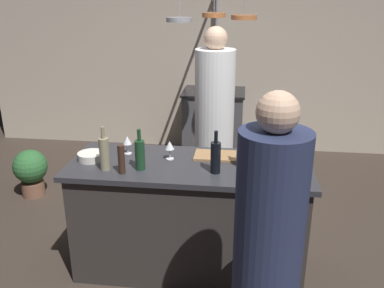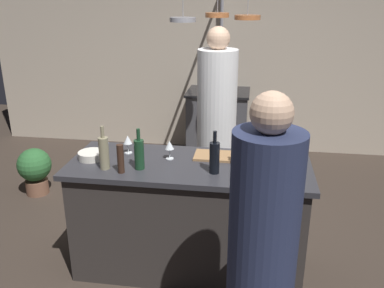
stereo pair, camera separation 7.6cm
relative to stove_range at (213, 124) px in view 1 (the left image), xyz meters
The scene contains 20 objects.
ground_plane 2.49m from the stove_range, 90.00° to the right, with size 9.00×9.00×0.00m, color #382D26.
back_wall 0.94m from the stove_range, 90.00° to the left, with size 6.40×0.16×2.60m, color #BCAD99.
kitchen_island 2.45m from the stove_range, 90.00° to the right, with size 1.80×0.72×0.90m.
stove_range is the anchor object (origin of this frame).
chef 1.44m from the stove_range, 85.65° to the right, with size 0.38×0.38×1.81m.
bar_stool_right 3.12m from the stove_range, 79.76° to the right, with size 0.28×0.28×0.68m.
guest_right 3.47m from the stove_range, 81.13° to the right, with size 0.36×0.36×1.69m.
overhead_pot_rack 1.33m from the stove_range, 88.32° to the right, with size 0.91×1.34×2.17m.
potted_plant 2.34m from the stove_range, 142.49° to the right, with size 0.36×0.36×0.52m.
cutting_board 2.34m from the stove_range, 85.51° to the right, with size 0.32×0.22×0.02m, color #997047.
pepper_mill 2.77m from the stove_range, 99.48° to the right, with size 0.05×0.05×0.21m, color #382319.
wine_bottle_rose 2.56m from the stove_range, 80.93° to the right, with size 0.07×0.07×0.30m.
wine_bottle_white 2.76m from the stove_range, 102.55° to the right, with size 0.07×0.07×0.32m.
wine_bottle_green 2.68m from the stove_range, 97.40° to the right, with size 0.07×0.07×0.30m.
wine_bottle_dark 2.66m from the stove_range, 85.55° to the right, with size 0.07×0.07×0.31m.
wine_bottle_amber 2.38m from the stove_range, 75.60° to the right, with size 0.07×0.07×0.32m.
wine_glass_near_right_guest 2.43m from the stove_range, 102.37° to the right, with size 0.07×0.07×0.15m.
wine_glass_by_chef 2.45m from the stove_range, 93.84° to the right, with size 0.07×0.07×0.15m.
mixing_bowl_steel 2.71m from the stove_range, 79.64° to the right, with size 0.15×0.15×0.07m, color #B7B7BC.
mixing_bowl_ceramic 2.62m from the stove_range, 106.89° to the right, with size 0.20×0.20×0.06m, color silver.
Camera 1 is at (0.37, -2.83, 2.11)m, focal length 39.02 mm.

